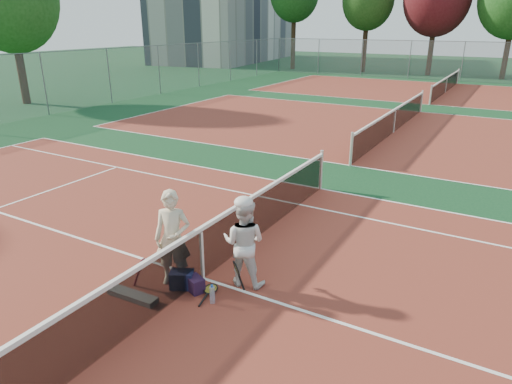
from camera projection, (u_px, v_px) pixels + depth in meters
ground at (203, 279)px, 8.22m from camera, size 130.00×130.00×0.00m
court_main at (203, 278)px, 8.22m from camera, size 23.77×10.97×0.01m
court_far_a at (393, 132)px, 19.18m from camera, size 23.77×10.97×0.01m
court_far_b at (445, 93)px, 30.15m from camera, size 23.77×10.97×0.01m
net_main at (202, 253)px, 8.04m from camera, size 0.10×10.98×1.02m
net_far_a at (395, 120)px, 19.00m from camera, size 0.10×10.98×1.02m
net_far_b at (446, 85)px, 29.97m from camera, size 0.10×10.98×1.02m
fence_back at (462, 62)px, 35.31m from camera, size 32.00×0.06×3.00m
fence_left at (4, 89)px, 20.67m from camera, size 0.06×54.50×3.00m
player_a at (173, 238)px, 7.81m from camera, size 0.75×0.64×1.72m
player_b at (244, 243)px, 7.82m from camera, size 0.87×0.74×1.57m
racket_red at (142, 274)px, 7.83m from camera, size 0.30×0.31×0.57m
racket_black_held at (236, 277)px, 7.72m from camera, size 0.33×0.33×0.58m
racket_spare at (211, 290)px, 7.79m from camera, size 0.37×0.64×0.09m
sports_bag_navy at (182, 279)px, 7.89m from camera, size 0.48×0.42×0.31m
sports_bag_purple at (195, 284)px, 7.80m from camera, size 0.39×0.33×0.26m
net_cover_canvas at (132, 296)px, 7.61m from camera, size 0.95×0.26×0.10m
water_bottle at (212, 295)px, 7.45m from camera, size 0.09×0.09×0.30m
tree_back_1 at (368, 0)px, 40.76m from camera, size 4.60×4.60×8.91m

